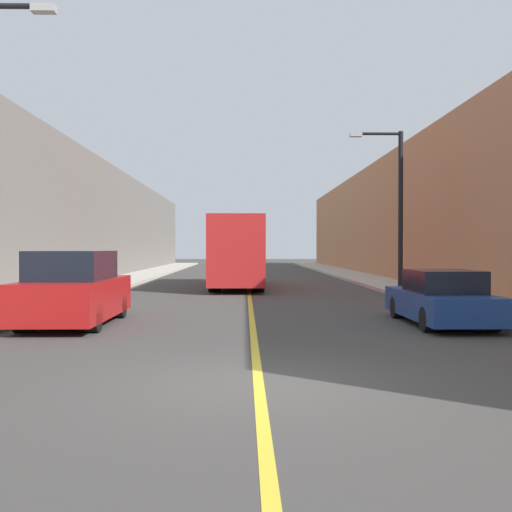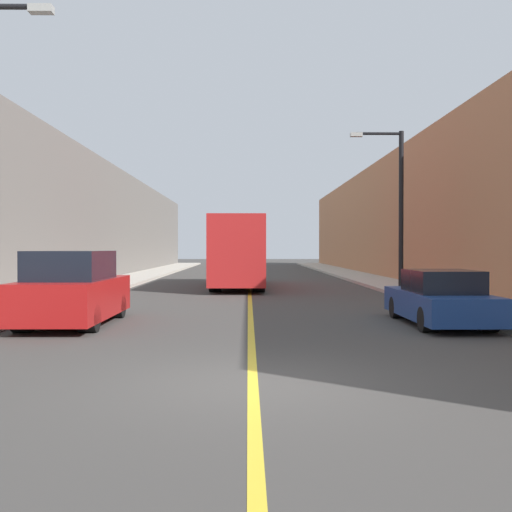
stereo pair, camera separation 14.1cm
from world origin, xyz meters
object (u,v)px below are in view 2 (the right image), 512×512
bus (238,251)px  car_right_near (440,300)px  street_lamp_right (396,201)px  parked_suv_left (73,291)px

bus → car_right_near: size_ratio=2.22×
bus → street_lamp_right: (6.69, -5.77, 2.13)m
bus → street_lamp_right: street_lamp_right is taller
bus → street_lamp_right: bearing=-40.8°
bus → parked_suv_left: bearing=-105.4°
parked_suv_left → street_lamp_right: (10.80, 9.08, 3.10)m
bus → parked_suv_left: size_ratio=2.14×
bus → parked_suv_left: 15.44m
parked_suv_left → street_lamp_right: 14.44m
parked_suv_left → car_right_near: 9.67m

